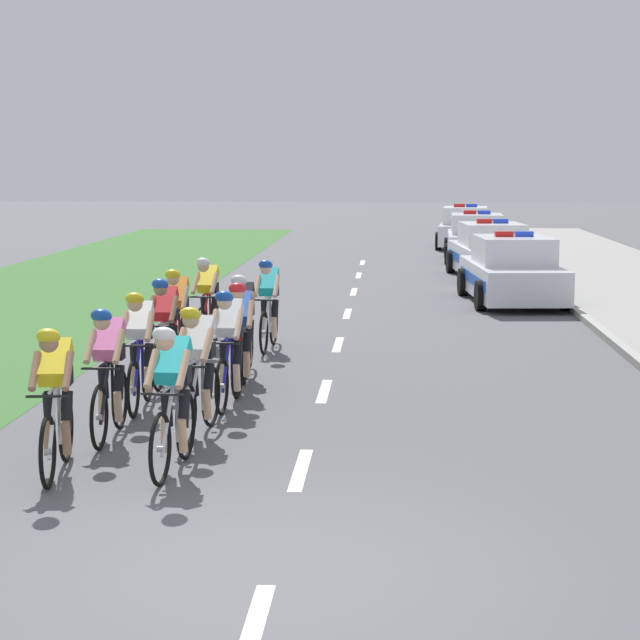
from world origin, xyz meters
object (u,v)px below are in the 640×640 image
(cyclist_eighth, at_px, (240,335))
(cyclist_tenth, at_px, (242,324))
(cyclist_eleventh, at_px, (207,300))
(cyclist_lead, at_px, (55,398))
(police_car_third, at_px, (476,239))
(cyclist_fourth, at_px, (198,369))
(cyclist_sixth, at_px, (229,346))
(cyclist_second, at_px, (172,396))
(cyclist_seventh, at_px, (165,329))
(police_car_second, at_px, (491,253))
(police_car_furthest, at_px, (465,229))
(cyclist_fifth, at_px, (140,348))
(cyclist_twelfth, at_px, (268,303))
(cyclist_third, at_px, (109,371))
(police_car_nearest, at_px, (512,272))
(cyclist_ninth, at_px, (177,316))

(cyclist_eighth, bearing_deg, cyclist_tenth, 95.69)
(cyclist_tenth, height_order, cyclist_eleventh, same)
(cyclist_lead, distance_m, police_car_third, 25.99)
(cyclist_lead, xyz_separation_m, cyclist_fourth, (1.14, 1.67, 0.00))
(cyclist_fourth, xyz_separation_m, cyclist_sixth, (0.12, 1.61, 0.00))
(cyclist_second, bearing_deg, cyclist_sixth, 87.71)
(cyclist_seventh, distance_m, police_car_third, 21.40)
(cyclist_tenth, bearing_deg, cyclist_eleventh, 108.96)
(police_car_second, bearing_deg, police_car_furthest, 90.02)
(cyclist_seventh, bearing_deg, cyclist_fifth, -89.69)
(cyclist_second, distance_m, cyclist_tenth, 5.11)
(cyclist_fourth, relative_size, cyclist_tenth, 1.00)
(cyclist_twelfth, relative_size, police_car_second, 0.38)
(cyclist_third, height_order, police_car_furthest, police_car_furthest)
(cyclist_second, bearing_deg, cyclist_eleventh, 96.71)
(cyclist_second, distance_m, cyclist_sixth, 3.12)
(police_car_nearest, bearing_deg, cyclist_fourth, -110.85)
(police_car_furthest, bearing_deg, police_car_second, -89.98)
(cyclist_seventh, bearing_deg, cyclist_sixth, -51.96)
(cyclist_ninth, xyz_separation_m, cyclist_eleventh, (0.13, 2.06, 0.00))
(cyclist_lead, distance_m, cyclist_seventh, 4.70)
(cyclist_twelfth, relative_size, police_car_furthest, 0.38)
(cyclist_third, distance_m, cyclist_sixth, 2.11)
(cyclist_eleventh, height_order, police_car_third, police_car_third)
(cyclist_twelfth, bearing_deg, cyclist_seventh, -110.26)
(cyclist_sixth, distance_m, police_car_third, 22.50)
(cyclist_sixth, bearing_deg, cyclist_seventh, 128.04)
(police_car_second, bearing_deg, police_car_nearest, -90.00)
(cyclist_third, bearing_deg, cyclist_fourth, 10.98)
(cyclist_twelfth, xyz_separation_m, police_car_second, (4.71, 12.16, -0.11))
(cyclist_eighth, distance_m, police_car_furthest, 27.05)
(cyclist_twelfth, bearing_deg, cyclist_third, -100.18)
(cyclist_ninth, distance_m, police_car_furthest, 25.55)
(cyclist_seventh, relative_size, police_car_third, 0.39)
(cyclist_fifth, height_order, cyclist_twelfth, same)
(cyclist_third, distance_m, cyclist_fifth, 1.55)
(cyclist_fifth, height_order, cyclist_eleventh, same)
(cyclist_sixth, xyz_separation_m, police_car_furthest, (4.72, 27.60, -0.11))
(cyclist_fifth, height_order, cyclist_ninth, same)
(cyclist_fifth, distance_m, police_car_nearest, 12.78)
(cyclist_seventh, distance_m, cyclist_ninth, 1.33)
(cyclist_ninth, xyz_separation_m, police_car_nearest, (5.92, 8.38, -0.11))
(cyclist_sixth, bearing_deg, cyclist_fourth, -94.33)
(cyclist_sixth, xyz_separation_m, cyclist_ninth, (-1.19, 2.74, 0.00))
(cyclist_lead, height_order, cyclist_tenth, same)
(cyclist_fifth, relative_size, police_car_nearest, 0.38)
(cyclist_third, distance_m, cyclist_fourth, 1.00)
(police_car_third, bearing_deg, cyclist_lead, -103.33)
(cyclist_sixth, xyz_separation_m, cyclist_twelfth, (0.02, 4.45, 0.00))
(cyclist_eighth, bearing_deg, cyclist_seventh, 157.86)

